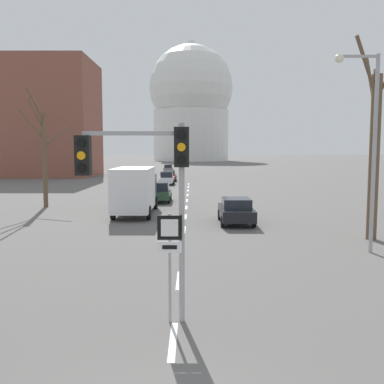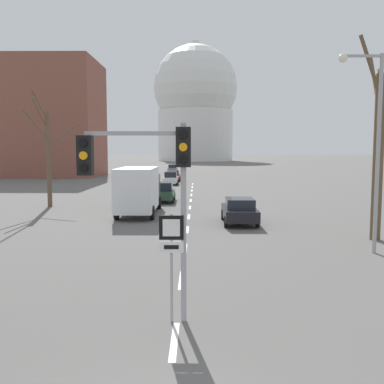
# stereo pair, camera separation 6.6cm
# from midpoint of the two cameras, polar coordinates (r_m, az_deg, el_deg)

# --- Properties ---
(lane_stripe_0) EXTENTS (0.16, 2.00, 0.01)m
(lane_stripe_0) POSITION_cam_midpoint_polar(r_m,az_deg,el_deg) (10.15, -2.17, -19.20)
(lane_stripe_0) COLOR silver
(lane_stripe_0) RESTS_ON ground_plane
(lane_stripe_1) EXTENTS (0.16, 2.00, 0.01)m
(lane_stripe_1) POSITION_cam_midpoint_polar(r_m,az_deg,el_deg) (14.36, -1.29, -11.66)
(lane_stripe_1) COLOR silver
(lane_stripe_1) RESTS_ON ground_plane
(lane_stripe_2) EXTENTS (0.16, 2.00, 0.01)m
(lane_stripe_2) POSITION_cam_midpoint_polar(r_m,az_deg,el_deg) (18.70, -0.83, -7.57)
(lane_stripe_2) COLOR silver
(lane_stripe_2) RESTS_ON ground_plane
(lane_stripe_3) EXTENTS (0.16, 2.00, 0.01)m
(lane_stripe_3) POSITION_cam_midpoint_polar(r_m,az_deg,el_deg) (23.11, -0.55, -5.04)
(lane_stripe_3) COLOR silver
(lane_stripe_3) RESTS_ON ground_plane
(lane_stripe_4) EXTENTS (0.16, 2.00, 0.01)m
(lane_stripe_4) POSITION_cam_midpoint_polar(r_m,az_deg,el_deg) (27.54, -0.36, -3.31)
(lane_stripe_4) COLOR silver
(lane_stripe_4) RESTS_ON ground_plane
(lane_stripe_5) EXTENTS (0.16, 2.00, 0.01)m
(lane_stripe_5) POSITION_cam_midpoint_polar(r_m,az_deg,el_deg) (31.99, -0.23, -2.07)
(lane_stripe_5) COLOR silver
(lane_stripe_5) RESTS_ON ground_plane
(lane_stripe_6) EXTENTS (0.16, 2.00, 0.01)m
(lane_stripe_6) POSITION_cam_midpoint_polar(r_m,az_deg,el_deg) (36.46, -0.12, -1.13)
(lane_stripe_6) COLOR silver
(lane_stripe_6) RESTS_ON ground_plane
(lane_stripe_7) EXTENTS (0.16, 2.00, 0.01)m
(lane_stripe_7) POSITION_cam_midpoint_polar(r_m,az_deg,el_deg) (40.93, -0.04, -0.39)
(lane_stripe_7) COLOR silver
(lane_stripe_7) RESTS_ON ground_plane
(lane_stripe_8) EXTENTS (0.16, 2.00, 0.01)m
(lane_stripe_8) POSITION_cam_midpoint_polar(r_m,az_deg,el_deg) (45.41, 0.02, 0.20)
(lane_stripe_8) COLOR silver
(lane_stripe_8) RESTS_ON ground_plane
(lane_stripe_9) EXTENTS (0.16, 2.00, 0.01)m
(lane_stripe_9) POSITION_cam_midpoint_polar(r_m,az_deg,el_deg) (49.89, 0.07, 0.68)
(lane_stripe_9) COLOR silver
(lane_stripe_9) RESTS_ON ground_plane
(lane_stripe_10) EXTENTS (0.16, 2.00, 0.01)m
(lane_stripe_10) POSITION_cam_midpoint_polar(r_m,az_deg,el_deg) (54.37, 0.12, 1.09)
(lane_stripe_10) COLOR silver
(lane_stripe_10) RESTS_ON ground_plane
(traffic_signal_centre_tall) EXTENTS (2.74, 0.34, 4.91)m
(traffic_signal_centre_tall) POSITION_cam_midpoint_polar(r_m,az_deg,el_deg) (10.42, -5.60, 2.72)
(traffic_signal_centre_tall) COLOR #9E9EA3
(traffic_signal_centre_tall) RESTS_ON ground_plane
(route_sign_post) EXTENTS (0.60, 0.08, 2.73)m
(route_sign_post) POSITION_cam_midpoint_polar(r_m,az_deg,el_deg) (10.55, -2.58, -7.49)
(route_sign_post) COLOR #9E9EA3
(route_sign_post) RESTS_ON ground_plane
(street_lamp_right) EXTENTS (1.82, 0.36, 8.11)m
(street_lamp_right) POSITION_cam_midpoint_polar(r_m,az_deg,el_deg) (18.96, 22.86, 7.25)
(street_lamp_right) COLOR #9E9EA3
(street_lamp_right) RESTS_ON ground_plane
(sedan_near_left) EXTENTS (1.80, 3.92, 1.61)m
(sedan_near_left) POSITION_cam_midpoint_polar(r_m,az_deg,el_deg) (53.34, -2.80, 1.87)
(sedan_near_left) COLOR silver
(sedan_near_left) RESTS_ON ground_plane
(sedan_near_right) EXTENTS (1.91, 4.12, 1.48)m
(sedan_near_right) POSITION_cam_midpoint_polar(r_m,az_deg,el_deg) (59.43, -2.47, 2.19)
(sedan_near_right) COLOR maroon
(sedan_near_right) RESTS_ON ground_plane
(sedan_mid_centre) EXTENTS (1.94, 4.23, 1.50)m
(sedan_mid_centre) POSITION_cam_midpoint_polar(r_m,az_deg,el_deg) (25.07, 6.41, -2.46)
(sedan_mid_centre) COLOR black
(sedan_mid_centre) RESTS_ON ground_plane
(sedan_far_left) EXTENTS (1.81, 3.97, 1.47)m
(sedan_far_left) POSITION_cam_midpoint_polar(r_m,az_deg,el_deg) (84.20, -2.59, 3.17)
(sedan_far_left) COLOR slate
(sedan_far_left) RESTS_ON ground_plane
(sedan_far_right) EXTENTS (1.90, 3.92, 1.64)m
(sedan_far_right) POSITION_cam_midpoint_polar(r_m,az_deg,el_deg) (35.43, -3.83, -0.01)
(sedan_far_right) COLOR #2D4C33
(sedan_far_right) RESTS_ON ground_plane
(delivery_truck) EXTENTS (2.44, 7.20, 3.14)m
(delivery_truck) POSITION_cam_midpoint_polar(r_m,az_deg,el_deg) (28.58, -7.02, 0.40)
(delivery_truck) COLOR #333842
(delivery_truck) RESTS_ON ground_plane
(bare_tree_left_near) EXTENTS (3.68, 3.92, 8.45)m
(bare_tree_left_near) POSITION_cam_midpoint_polar(r_m,az_deg,el_deg) (33.78, -18.59, 4.94)
(bare_tree_left_near) COLOR brown
(bare_tree_left_near) RESTS_ON ground_plane
(bare_tree_right_near) EXTENTS (3.01, 4.50, 9.38)m
(bare_tree_right_near) POSITION_cam_midpoint_polar(r_m,az_deg,el_deg) (22.02, 23.69, 5.96)
(bare_tree_right_near) COLOR brown
(bare_tree_right_near) RESTS_ON ground_plane
(capitol_dome) EXTENTS (34.11, 34.11, 48.18)m
(capitol_dome) POSITION_cam_midpoint_polar(r_m,az_deg,el_deg) (178.55, 0.46, 11.75)
(capitol_dome) COLOR silver
(capitol_dome) RESTS_ON ground_plane
(apartment_block_left) EXTENTS (18.00, 14.00, 18.90)m
(apartment_block_left) POSITION_cam_midpoint_polar(r_m,az_deg,el_deg) (76.10, -19.07, 9.18)
(apartment_block_left) COLOR brown
(apartment_block_left) RESTS_ON ground_plane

